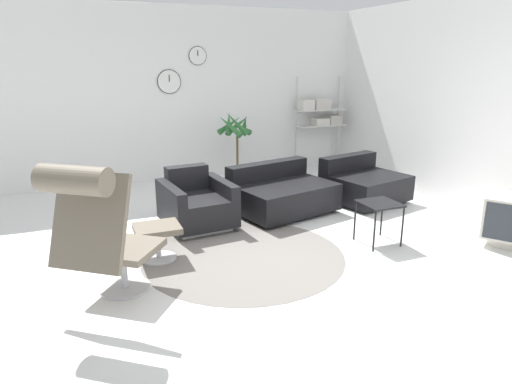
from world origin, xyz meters
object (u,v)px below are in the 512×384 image
object	(u,v)px
side_table	(379,207)
shelf_unit	(320,113)
lounge_chair	(97,221)
crt_television	(507,219)
armchair_red	(196,205)
couch_second	(363,185)
couch_low	(282,195)
potted_plant	(237,151)
ottoman	(157,235)

from	to	relation	value
side_table	shelf_unit	distance (m)	3.64
lounge_chair	crt_television	size ratio (longest dim) A/B	1.95
lounge_chair	armchair_red	size ratio (longest dim) A/B	1.33
couch_second	side_table	size ratio (longest dim) A/B	2.52
couch_second	crt_television	world-z (taller)	couch_second
couch_second	couch_low	bearing A→B (deg)	-12.87
side_table	shelf_unit	xyz separation A→B (m)	(1.15, 3.39, 0.62)
couch_low	shelf_unit	distance (m)	2.74
armchair_red	side_table	world-z (taller)	armchair_red
armchair_red	couch_low	world-z (taller)	armchair_red
side_table	potted_plant	distance (m)	3.06
crt_television	lounge_chair	bearing A→B (deg)	51.90
ottoman	side_table	distance (m)	2.38
ottoman	potted_plant	bearing A→B (deg)	55.40
side_table	couch_low	bearing A→B (deg)	110.90
side_table	crt_television	bearing A→B (deg)	-23.76
lounge_chair	couch_low	size ratio (longest dim) A/B	0.87
couch_low	couch_second	xyz separation A→B (m)	(1.29, 0.02, 0.00)
crt_television	shelf_unit	xyz separation A→B (m)	(-0.11, 3.95, 0.74)
potted_plant	shelf_unit	bearing A→B (deg)	12.67
ottoman	shelf_unit	xyz separation A→B (m)	(3.48, 2.92, 0.77)
lounge_chair	ottoman	size ratio (longest dim) A/B	2.75
armchair_red	shelf_unit	size ratio (longest dim) A/B	0.56
shelf_unit	side_table	bearing A→B (deg)	-108.78
ottoman	couch_second	xyz separation A→B (m)	(3.10, 0.92, -0.02)
potted_plant	armchair_red	bearing A→B (deg)	-123.46
armchair_red	couch_second	bearing A→B (deg)	176.20
armchair_red	couch_second	xyz separation A→B (m)	(2.48, 0.10, -0.02)
crt_television	shelf_unit	bearing A→B (deg)	-32.96
crt_television	armchair_red	bearing A→B (deg)	23.62
couch_low	crt_television	size ratio (longest dim) A/B	2.25
armchair_red	side_table	size ratio (longest dim) A/B	1.98
couch_second	side_table	xyz separation A→B (m)	(-0.77, -1.40, 0.17)
lounge_chair	side_table	xyz separation A→B (m)	(2.91, 0.30, -0.33)
couch_second	side_table	bearing A→B (deg)	47.62
armchair_red	shelf_unit	distance (m)	3.64
lounge_chair	shelf_unit	distance (m)	5.49
lounge_chair	armchair_red	world-z (taller)	lounge_chair
couch_low	shelf_unit	xyz separation A→B (m)	(1.68, 2.01, 0.80)
couch_low	potted_plant	size ratio (longest dim) A/B	1.19
couch_low	side_table	size ratio (longest dim) A/B	3.04
side_table	crt_television	xyz separation A→B (m)	(1.26, -0.56, -0.12)
side_table	potted_plant	xyz separation A→B (m)	(-0.58, 3.00, 0.12)
potted_plant	ottoman	bearing A→B (deg)	-124.60
lounge_chair	couch_second	world-z (taller)	lounge_chair
potted_plant	side_table	bearing A→B (deg)	-79.00
ottoman	potted_plant	distance (m)	3.08
couch_second	side_table	distance (m)	1.60
armchair_red	lounge_chair	bearing A→B (deg)	46.93
couch_low	crt_television	world-z (taller)	couch_low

